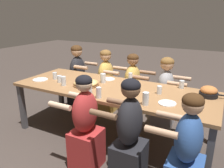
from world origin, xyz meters
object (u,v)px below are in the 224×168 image
Objects in this scene: pizza_board_main at (86,83)px; empty_plate_b at (109,79)px; drinking_glass_b at (99,93)px; diner_near_right at (186,156)px; diner_far_midright at (165,94)px; diner_near_midright at (129,138)px; empty_plate_c at (167,103)px; drinking_glass_i at (64,82)px; drinking_glass_j at (182,84)px; diner_near_center at (86,127)px; drinking_glass_d at (103,79)px; cocktail_glass_blue at (135,91)px; drinking_glass_a at (130,77)px; drinking_glass_f at (55,76)px; diner_far_midleft at (106,84)px; skillet_bowl at (209,92)px; drinking_glass_g at (159,90)px; empty_plate_a at (40,80)px; diner_far_left at (78,78)px; drinking_glass_h at (146,100)px; drinking_glass_c at (60,79)px; diner_far_center at (132,89)px; drinking_glass_e at (90,91)px.

pizza_board_main is 0.42m from empty_plate_b.
diner_near_right reaches higher than drinking_glass_b.
diner_far_midright reaches higher than drinking_glass_b.
pizza_board_main is at bearing 56.34° from diner_near_midright.
empty_plate_c is 1.47m from drinking_glass_i.
diner_near_center reaches higher than drinking_glass_j.
empty_plate_b is 1.37× the size of drinking_glass_d.
cocktail_glass_blue is (-0.44, 0.11, 0.04)m from empty_plate_c.
diner_near_right is 1.00× the size of diner_far_midright.
drinking_glass_a is (-0.28, 0.49, 0.01)m from cocktail_glass_blue.
diner_near_right is (1.37, -1.03, -0.26)m from empty_plate_b.
diner_near_right is at bearing -75.69° from drinking_glass_j.
diner_near_right is (2.11, -0.66, -0.31)m from drinking_glass_f.
diner_far_midleft reaches higher than drinking_glass_b.
empty_plate_b is 0.16× the size of diner_far_midleft.
diner_far_midleft is (-0.13, 0.81, -0.26)m from pizza_board_main.
skillet_bowl is 0.60m from drinking_glass_g.
diner_near_center is (-0.06, -1.11, -0.31)m from drinking_glass_a.
diner_far_left is (0.02, 0.93, -0.22)m from empty_plate_a.
diner_far_left is at bearing 38.96° from diner_near_center.
pizza_board_main is at bearing 164.82° from drinking_glass_h.
drinking_glass_b is 1.31m from diner_far_midleft.
empty_plate_a is 1.66× the size of drinking_glass_b.
drinking_glass_c is 1.52m from diner_near_midright.
drinking_glass_c is 0.09× the size of diner_near_midright.
diner_far_center reaches higher than diner_near_right.
drinking_glass_h reaches higher than cocktail_glass_blue.
drinking_glass_i is at bearing -29.39° from drinking_glass_f.
diner_far_left reaches higher than cocktail_glass_blue.
diner_near_center is (1.17, -1.45, -0.04)m from diner_far_left.
empty_plate_c is at bearing -130.16° from skillet_bowl.
diner_near_center reaches higher than drinking_glass_b.
empty_plate_a is 0.50m from drinking_glass_i.
drinking_glass_g is 0.42m from drinking_glass_h.
cocktail_glass_blue is 0.96m from diner_far_center.
diner_far_midright reaches higher than empty_plate_b.
empty_plate_c is 1.48× the size of drinking_glass_d.
drinking_glass_a is 1.30m from diner_far_left.
drinking_glass_d is at bearing -88.30° from empty_plate_b.
diner_near_right is (0.76, -0.62, -0.31)m from cocktail_glass_blue.
drinking_glass_f is 0.10× the size of diner_far_center.
diner_near_midright is 1.04× the size of diner_far_midright.
empty_plate_c is (1.96, -0.00, 0.00)m from empty_plate_a.
drinking_glass_b is 0.77m from drinking_glass_g.
drinking_glass_h is (-0.60, -0.61, 0.00)m from skillet_bowl.
drinking_glass_i is (0.33, -0.18, 0.00)m from drinking_glass_f.
diner_far_midright is at bearing 59.15° from drinking_glass_e.
skillet_bowl is 0.27× the size of diner_far_left.
cocktail_glass_blue is 0.64m from drinking_glass_d.
drinking_glass_g is at bearing 8.48° from drinking_glass_c.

